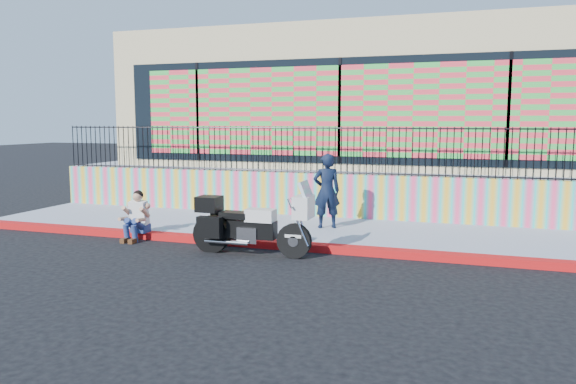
% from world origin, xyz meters
% --- Properties ---
extents(ground, '(90.00, 90.00, 0.00)m').
position_xyz_m(ground, '(0.00, 0.00, 0.00)').
color(ground, black).
rests_on(ground, ground).
extents(red_curb, '(16.00, 0.30, 0.15)m').
position_xyz_m(red_curb, '(0.00, 0.00, 0.07)').
color(red_curb, '#B8100D').
rests_on(red_curb, ground).
extents(sidewalk, '(16.00, 3.00, 0.15)m').
position_xyz_m(sidewalk, '(0.00, 1.65, 0.07)').
color(sidewalk, gray).
rests_on(sidewalk, ground).
extents(mural_wall, '(16.00, 0.20, 1.10)m').
position_xyz_m(mural_wall, '(0.00, 3.25, 0.70)').
color(mural_wall, '#FF4377').
rests_on(mural_wall, sidewalk).
extents(metal_fence, '(15.80, 0.04, 1.20)m').
position_xyz_m(metal_fence, '(0.00, 3.25, 1.85)').
color(metal_fence, black).
rests_on(metal_fence, mural_wall).
extents(elevated_platform, '(16.00, 10.00, 1.25)m').
position_xyz_m(elevated_platform, '(0.00, 8.35, 0.62)').
color(elevated_platform, gray).
rests_on(elevated_platform, ground).
extents(storefront_building, '(14.00, 8.06, 4.00)m').
position_xyz_m(storefront_building, '(0.00, 8.13, 3.25)').
color(storefront_building, '#CAB986').
rests_on(storefront_building, elevated_platform).
extents(police_motorcycle, '(2.39, 0.79, 1.49)m').
position_xyz_m(police_motorcycle, '(-0.64, -0.68, 0.62)').
color(police_motorcycle, black).
rests_on(police_motorcycle, ground).
extents(police_officer, '(0.74, 0.63, 1.71)m').
position_xyz_m(police_officer, '(0.28, 1.73, 1.00)').
color(police_officer, black).
rests_on(police_officer, sidewalk).
extents(seated_man, '(0.54, 0.71, 1.06)m').
position_xyz_m(seated_man, '(-3.50, -0.26, 0.45)').
color(seated_man, navy).
rests_on(seated_man, ground).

